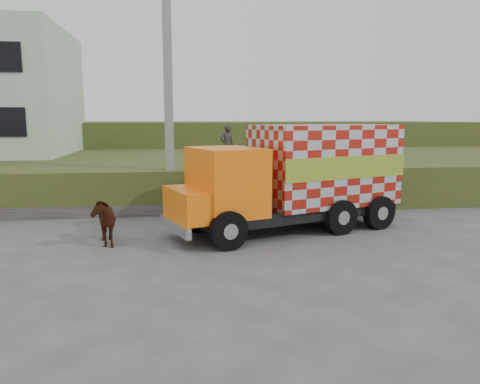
{
  "coord_description": "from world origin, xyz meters",
  "views": [
    {
      "loc": [
        -0.81,
        -11.58,
        3.25
      ],
      "look_at": [
        0.88,
        0.65,
        1.3
      ],
      "focal_mm": 35.0,
      "sensor_mm": 36.0,
      "label": 1
    }
  ],
  "objects": [
    {
      "name": "ground",
      "position": [
        0.0,
        0.0,
        0.0
      ],
      "size": [
        120.0,
        120.0,
        0.0
      ],
      "primitive_type": "plane",
      "color": "#474749",
      "rests_on": "ground"
    },
    {
      "name": "embankment",
      "position": [
        0.0,
        10.0,
        0.75
      ],
      "size": [
        40.0,
        12.0,
        1.5
      ],
      "primitive_type": "cube",
      "color": "#30501A",
      "rests_on": "ground"
    },
    {
      "name": "embankment_far",
      "position": [
        0.0,
        22.0,
        1.5
      ],
      "size": [
        40.0,
        12.0,
        3.0
      ],
      "primitive_type": "cube",
      "color": "#30501A",
      "rests_on": "ground"
    },
    {
      "name": "retaining_strip",
      "position": [
        -2.0,
        4.2,
        0.2
      ],
      "size": [
        16.0,
        0.5,
        0.4
      ],
      "primitive_type": "cube",
      "color": "#595651",
      "rests_on": "ground"
    },
    {
      "name": "utility_pole",
      "position": [
        -1.0,
        4.6,
        4.08
      ],
      "size": [
        1.2,
        0.3,
        8.0
      ],
      "color": "gray",
      "rests_on": "ground"
    },
    {
      "name": "cargo_truck",
      "position": [
        2.72,
        1.56,
        1.58
      ],
      "size": [
        7.19,
        4.29,
        3.06
      ],
      "rotation": [
        0.0,
        0.0,
        0.33
      ],
      "color": "black",
      "rests_on": "ground"
    },
    {
      "name": "cow",
      "position": [
        -2.74,
        0.68,
        0.63
      ],
      "size": [
        1.05,
        1.62,
        1.26
      ],
      "primitive_type": "imported",
      "rotation": [
        0.0,
        0.0,
        0.27
      ],
      "color": "black",
      "rests_on": "ground"
    },
    {
      "name": "pedestrian",
      "position": [
        1.13,
        5.96,
        2.26
      ],
      "size": [
        0.63,
        0.51,
        1.51
      ],
      "primitive_type": "imported",
      "rotation": [
        0.0,
        0.0,
        3.44
      ],
      "color": "#282524",
      "rests_on": "embankment"
    }
  ]
}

